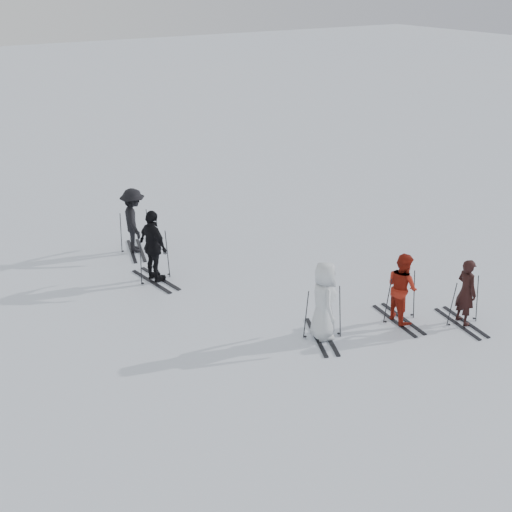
{
  "coord_description": "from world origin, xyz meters",
  "views": [
    {
      "loc": [
        -7.2,
        -10.57,
        7.13
      ],
      "look_at": [
        0.0,
        1.0,
        1.0
      ],
      "focal_mm": 45.0,
      "sensor_mm": 36.0,
      "label": 1
    }
  ],
  "objects_px": {
    "skier_red": "(402,288)",
    "skier_uphill_left": "(154,247)",
    "skier_grey": "(324,302)",
    "skier_uphill_far": "(134,221)",
    "skier_near_dark": "(466,293)"
  },
  "relations": [
    {
      "from": "skier_uphill_left",
      "to": "skier_red",
      "type": "bearing_deg",
      "value": -150.59
    },
    {
      "from": "skier_near_dark",
      "to": "skier_uphill_left",
      "type": "xyz_separation_m",
      "value": [
        -4.85,
        5.51,
        0.16
      ]
    },
    {
      "from": "skier_grey",
      "to": "skier_uphill_left",
      "type": "relative_size",
      "value": 0.93
    },
    {
      "from": "skier_red",
      "to": "skier_grey",
      "type": "bearing_deg",
      "value": 86.85
    },
    {
      "from": "skier_near_dark",
      "to": "skier_red",
      "type": "xyz_separation_m",
      "value": [
        -1.08,
        0.83,
        0.04
      ]
    },
    {
      "from": "skier_near_dark",
      "to": "skier_uphill_left",
      "type": "distance_m",
      "value": 7.34
    },
    {
      "from": "skier_red",
      "to": "skier_uphill_left",
      "type": "bearing_deg",
      "value": 45.57
    },
    {
      "from": "skier_grey",
      "to": "skier_uphill_left",
      "type": "distance_m",
      "value": 4.74
    },
    {
      "from": "skier_grey",
      "to": "skier_red",
      "type": "bearing_deg",
      "value": -78.17
    },
    {
      "from": "skier_uphill_far",
      "to": "skier_uphill_left",
      "type": "bearing_deg",
      "value": -173.58
    },
    {
      "from": "skier_grey",
      "to": "skier_uphill_far",
      "type": "relative_size",
      "value": 0.96
    },
    {
      "from": "skier_uphill_far",
      "to": "skier_near_dark",
      "type": "bearing_deg",
      "value": -133.96
    },
    {
      "from": "skier_uphill_left",
      "to": "skier_grey",
      "type": "bearing_deg",
      "value": -166.0
    },
    {
      "from": "skier_red",
      "to": "skier_uphill_left",
      "type": "distance_m",
      "value": 6.01
    },
    {
      "from": "skier_grey",
      "to": "skier_uphill_left",
      "type": "bearing_deg",
      "value": 45.14
    }
  ]
}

